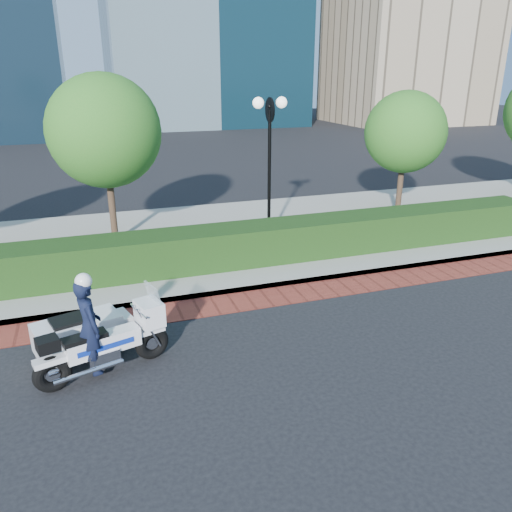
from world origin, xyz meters
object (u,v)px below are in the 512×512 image
object	(u,v)px
lamppost	(270,147)
police_motorcycle	(91,334)
tree_b	(104,131)
tree_c	(405,132)

from	to	relation	value
lamppost	police_motorcycle	world-z (taller)	lamppost
tree_b	tree_c	xyz separation A→B (m)	(10.00, -0.00, -0.39)
lamppost	tree_b	bearing A→B (deg)	163.89
tree_b	police_motorcycle	bearing A→B (deg)	-97.34
lamppost	tree_b	xyz separation A→B (m)	(-4.50, 1.30, 0.48)
tree_b	police_motorcycle	world-z (taller)	tree_b
police_motorcycle	tree_c	bearing A→B (deg)	15.30
police_motorcycle	lamppost	bearing A→B (deg)	28.85
tree_b	police_motorcycle	size ratio (longest dim) A/B	2.00
tree_c	tree_b	bearing A→B (deg)	180.00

